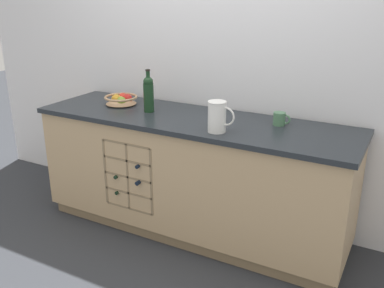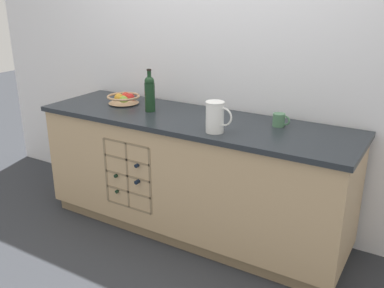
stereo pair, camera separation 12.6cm
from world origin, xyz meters
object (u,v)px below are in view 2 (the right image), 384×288
object	(u,v)px
standing_wine_bottle	(150,93)
ceramic_mug	(279,120)
fruit_bowl	(124,98)
white_pitcher	(215,116)

from	to	relation	value
standing_wine_bottle	ceramic_mug	bearing A→B (deg)	8.12
fruit_bowl	ceramic_mug	size ratio (longest dim) A/B	2.22
white_pitcher	standing_wine_bottle	world-z (taller)	standing_wine_bottle
fruit_bowl	white_pitcher	bearing A→B (deg)	-15.16
white_pitcher	standing_wine_bottle	bearing A→B (deg)	163.50
white_pitcher	ceramic_mug	xyz separation A→B (m)	(0.30, 0.33, -0.06)
fruit_bowl	ceramic_mug	world-z (taller)	ceramic_mug
fruit_bowl	ceramic_mug	distance (m)	1.25
ceramic_mug	standing_wine_bottle	world-z (taller)	standing_wine_bottle
ceramic_mug	standing_wine_bottle	xyz separation A→B (m)	(-0.95, -0.14, 0.10)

